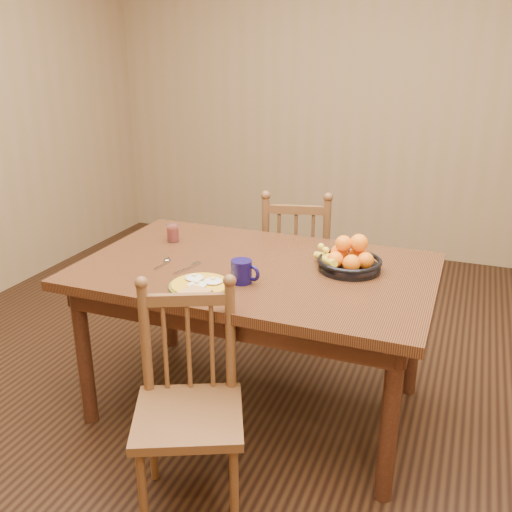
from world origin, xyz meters
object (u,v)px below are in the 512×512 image
(dining_table, at_px, (256,283))
(coffee_mug, at_px, (242,271))
(chair_near, at_px, (189,406))
(chair_far, at_px, (296,267))
(breakfast_plate, at_px, (200,285))
(fruit_bowl, at_px, (349,259))

(dining_table, distance_m, coffee_mug, 0.24)
(chair_near, bearing_deg, coffee_mug, 62.15)
(chair_far, xyz_separation_m, breakfast_plate, (-0.08, -1.10, 0.31))
(chair_far, distance_m, chair_near, 1.46)
(chair_near, height_order, coffee_mug, chair_near)
(chair_near, bearing_deg, fruit_bowl, 37.52)
(chair_near, xyz_separation_m, fruit_bowl, (0.41, 0.78, 0.37))
(coffee_mug, distance_m, fruit_bowl, 0.50)
(dining_table, distance_m, chair_near, 0.71)
(breakfast_plate, bearing_deg, dining_table, 68.14)
(dining_table, bearing_deg, fruit_bowl, 15.48)
(chair_near, bearing_deg, chair_far, 66.73)
(coffee_mug, bearing_deg, chair_far, 93.58)
(chair_far, height_order, fruit_bowl, chair_far)
(dining_table, bearing_deg, chair_far, 93.35)
(dining_table, relative_size, breakfast_plate, 5.41)
(dining_table, xyz_separation_m, chair_near, (-0.01, -0.67, -0.24))
(breakfast_plate, height_order, fruit_bowl, fruit_bowl)
(breakfast_plate, xyz_separation_m, coffee_mug, (0.14, 0.12, 0.04))
(dining_table, xyz_separation_m, coffee_mug, (0.02, -0.20, 0.14))
(chair_far, height_order, chair_near, chair_far)
(chair_far, xyz_separation_m, chair_near, (0.04, -1.46, -0.02))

